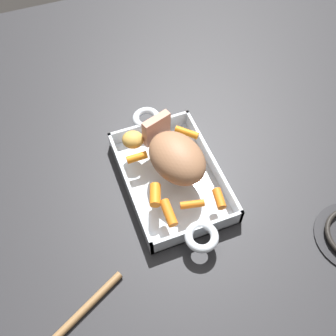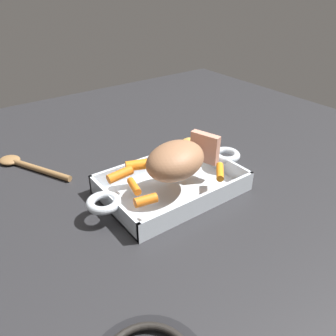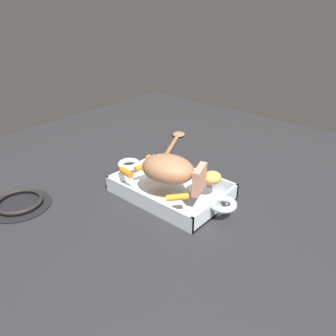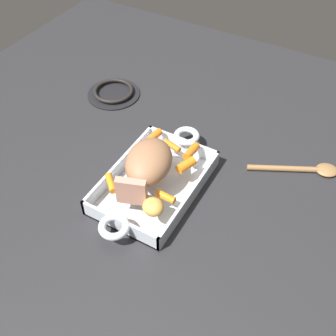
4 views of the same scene
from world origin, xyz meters
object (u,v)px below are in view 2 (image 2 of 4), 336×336
Objects in this scene: roasting_dish at (172,185)px; potato_near_roast at (190,145)px; baby_carrot_short at (120,175)px; baby_carrot_center_left at (146,200)px; baby_carrot_southeast at (220,172)px; pork_roast at (175,161)px; roast_slice_thick at (206,148)px; baby_carrot_northeast at (134,186)px; serving_spoon at (25,165)px; baby_carrot_northwest at (174,152)px; baby_carrot_center_right at (137,165)px.

potato_near_roast is at bearing -149.74° from roasting_dish.
baby_carrot_short is 1.26× the size of baby_carrot_center_left.
pork_roast is at bearing -34.67° from baby_carrot_southeast.
roast_slice_thick reaches higher than baby_carrot_short.
roasting_dish is at bearing -176.04° from baby_carrot_northeast.
serving_spoon is at bearing -49.86° from baby_carrot_southeast.
baby_carrot_northwest is 0.21× the size of serving_spoon.
baby_carrot_northeast is 1.00× the size of potato_near_roast.
roast_slice_thick is 0.21m from baby_carrot_short.
baby_carrot_short is (0.18, -0.12, 0.00)m from baby_carrot_southeast.
pork_roast is at bearing 35.00° from potato_near_roast.
roasting_dish is 0.12m from potato_near_roast.
serving_spoon is at bearing -36.84° from potato_near_roast.
baby_carrot_southeast is (-0.14, 0.13, -0.00)m from baby_carrot_center_right.
baby_carrot_southeast is 1.20× the size of baby_carrot_northwest.
baby_carrot_southeast is 0.25× the size of serving_spoon.
roast_slice_thick is at bearing -163.67° from baby_carrot_center_left.
roasting_dish is 2.76× the size of pork_roast.
roasting_dish is 7.33× the size of baby_carrot_southeast.
baby_carrot_center_left is at bearing 37.90° from baby_carrot_northwest.
roasting_dish is at bearing 50.00° from baby_carrot_northwest.
baby_carrot_southeast is at bearing 101.66° from baby_carrot_northwest.
baby_carrot_center_right reaches higher than baby_carrot_northwest.
potato_near_roast is (-0.20, -0.01, 0.01)m from baby_carrot_short.
baby_carrot_southeast is at bearing -166.53° from serving_spoon.
roasting_dish is at bearing -99.51° from pork_roast.
roast_slice_thick is at bearing -103.33° from baby_carrot_southeast.
serving_spoon is (0.24, -0.31, -0.01)m from roasting_dish.
baby_carrot_southeast is at bearing 161.02° from baby_carrot_northeast.
baby_carrot_center_left is at bearing 25.41° from pork_roast.
baby_carrot_northwest is at bearing -7.53° from potato_near_roast.
roasting_dish is at bearing -149.80° from baby_carrot_center_left.
serving_spoon is (0.29, -0.25, -0.05)m from baby_carrot_northwest.
baby_carrot_northwest reaches higher than roasting_dish.
pork_roast is 2.62× the size of baby_carrot_short.
serving_spoon is (0.14, -0.26, -0.05)m from baby_carrot_short.
roasting_dish is 0.09m from baby_carrot_center_right.
roast_slice_thick reaches higher than baby_carrot_northwest.
baby_carrot_northeast is 0.21m from potato_near_roast.
baby_carrot_short reaches higher than baby_carrot_northeast.
pork_roast reaches higher than baby_carrot_northeast.
baby_carrot_center_left is 0.40m from serving_spoon.
baby_carrot_center_right is at bearing -43.28° from baby_carrot_southeast.
pork_roast is at bearing 176.67° from baby_carrot_northeast.
baby_carrot_center_left is at bearing 16.33° from roast_slice_thick.
potato_near_roast is at bearing -153.51° from serving_spoon.
serving_spoon is at bearing -62.82° from baby_carrot_short.
pork_roast is 0.12m from baby_carrot_short.
baby_carrot_short is at bearing -32.18° from baby_carrot_southeast.
roasting_dish is 0.07m from pork_roast.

